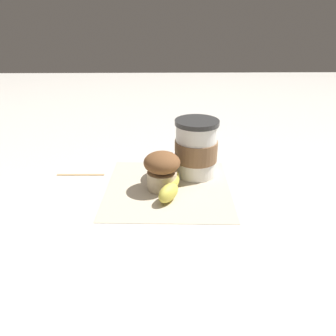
% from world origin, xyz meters
% --- Properties ---
extents(ground_plane, '(3.00, 3.00, 0.00)m').
position_xyz_m(ground_plane, '(0.00, 0.00, 0.00)').
color(ground_plane, beige).
extents(paper_napkin, '(0.27, 0.27, 0.00)m').
position_xyz_m(paper_napkin, '(0.00, 0.00, 0.00)').
color(paper_napkin, beige).
rests_on(paper_napkin, ground_plane).
extents(coffee_cup, '(0.10, 0.10, 0.13)m').
position_xyz_m(coffee_cup, '(-0.07, 0.06, 0.07)').
color(coffee_cup, white).
rests_on(coffee_cup, paper_napkin).
extents(muffin, '(0.08, 0.08, 0.08)m').
position_xyz_m(muffin, '(-0.00, -0.01, 0.05)').
color(muffin, beige).
rests_on(muffin, paper_napkin).
extents(banana, '(0.18, 0.06, 0.04)m').
position_xyz_m(banana, '(-0.01, -0.00, 0.02)').
color(banana, '#D6CC4C').
rests_on(banana, paper_napkin).
extents(sugar_packet, '(0.06, 0.05, 0.01)m').
position_xyz_m(sugar_packet, '(-0.18, 0.04, 0.00)').
color(sugar_packet, white).
rests_on(sugar_packet, ground_plane).
extents(wooden_stirrer, '(0.01, 0.11, 0.00)m').
position_xyz_m(wooden_stirrer, '(-0.07, -0.20, 0.00)').
color(wooden_stirrer, tan).
rests_on(wooden_stirrer, ground_plane).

